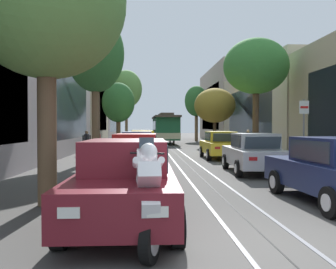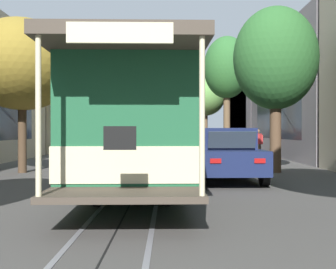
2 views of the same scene
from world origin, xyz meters
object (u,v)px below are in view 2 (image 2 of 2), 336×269
street_tree_kerb_right_near (113,90)px  street_tree_kerb_right_mid (22,65)px  parked_car_beige_fifth_left (206,147)px  fire_hydrant (118,142)px  parked_car_red_second_left (187,139)px  parked_car_yellow_fourth_left (195,143)px  parked_car_silver_second_right (131,140)px  parked_car_navy_sixth_left (224,154)px  street_tree_kerb_left_second (227,68)px  parked_car_navy_near_right (133,139)px  pedestrian_on_left_pavement (258,142)px  pedestrian_on_right_pavement (57,142)px  street_sign_post (113,128)px  motorcycle_with_rider (180,137)px  parked_car_navy_mid_left (192,141)px  street_tree_kerb_left_mid (276,59)px  cable_car_trolley (137,124)px  parked_car_maroon_near_left (184,138)px  street_tree_kerb_right_second (89,72)px  pedestrian_crossing_far (255,141)px  street_tree_kerb_left_near (205,97)px  parked_car_yellow_mid_right (123,142)px

street_tree_kerb_right_near → street_tree_kerb_right_mid: bearing=89.8°
parked_car_beige_fifth_left → fire_hydrant: parked_car_beige_fifth_left is taller
parked_car_red_second_left → parked_car_yellow_fourth_left: same height
parked_car_silver_second_right → parked_car_navy_sixth_left: bearing=102.2°
parked_car_navy_sixth_left → parked_car_silver_second_right: same height
street_tree_kerb_left_second → fire_hydrant: size_ratio=9.47×
parked_car_navy_near_right → pedestrian_on_left_pavement: size_ratio=2.77×
pedestrian_on_right_pavement → street_sign_post: bearing=-96.8°
parked_car_silver_second_right → motorcycle_with_rider: bearing=-116.0°
parked_car_navy_mid_left → street_tree_kerb_left_mid: size_ratio=0.73×
cable_car_trolley → motorcycle_with_rider: 33.08m
street_tree_kerb_right_mid → pedestrian_on_left_pavement: (-10.07, -7.66, -2.98)m
street_tree_kerb_left_second → pedestrian_on_left_pavement: size_ratio=4.98×
street_tree_kerb_left_mid → fire_hydrant: 27.28m
motorcycle_with_rider → pedestrian_on_right_pavement: bearing=70.0°
parked_car_maroon_near_left → street_tree_kerb_left_second: bearing=100.6°
parked_car_red_second_left → street_tree_kerb_left_second: bearing=109.8°
parked_car_maroon_near_left → street_tree_kerb_right_second: street_tree_kerb_right_second is taller
parked_car_navy_sixth_left → cable_car_trolley: cable_car_trolley is taller
parked_car_navy_mid_left → street_tree_kerb_right_near: 13.08m
street_tree_kerb_right_mid → motorcycle_with_rider: street_tree_kerb_right_mid is taller
fire_hydrant → pedestrian_on_right_pavement: bearing=85.7°
parked_car_navy_sixth_left → street_tree_kerb_right_near: street_tree_kerb_right_near is taller
pedestrian_on_left_pavement → fire_hydrant: 20.45m
street_tree_kerb_left_second → street_tree_kerb_right_second: bearing=6.1°
parked_car_red_second_left → street_tree_kerb_left_second: street_tree_kerb_left_second is taller
parked_car_beige_fifth_left → street_tree_kerb_left_second: size_ratio=0.56×
motorcycle_with_rider → pedestrian_crossing_far: motorcycle_with_rider is taller
parked_car_beige_fifth_left → fire_hydrant: size_ratio=5.26×
parked_car_navy_near_right → parked_car_silver_second_right: bearing=92.5°
parked_car_yellow_fourth_left → street_sign_post: 13.18m
street_tree_kerb_right_second → street_tree_kerb_right_mid: (0.03, 12.87, -1.49)m
street_tree_kerb_right_near → pedestrian_on_left_pavement: street_tree_kerb_right_near is taller
parked_car_navy_mid_left → street_tree_kerb_left_second: street_tree_kerb_left_second is taller
pedestrian_crossing_far → fire_hydrant: (9.94, -15.77, -0.47)m
parked_car_yellow_fourth_left → parked_car_navy_sixth_left: same height
parked_car_maroon_near_left → street_tree_kerb_left_near: bearing=138.6°
parked_car_red_second_left → pedestrian_crossing_far: bearing=108.6°
parked_car_navy_sixth_left → street_tree_kerb_left_mid: street_tree_kerb_left_mid is taller
parked_car_navy_sixth_left → street_sign_post: size_ratio=1.54×
parked_car_navy_mid_left → parked_car_silver_second_right: size_ratio=0.99×
parked_car_yellow_mid_right → street_sign_post: street_sign_post is taller
parked_car_red_second_left → parked_car_navy_near_right: 6.84m
motorcycle_with_rider → fire_hydrant: bearing=22.6°
street_tree_kerb_left_second → parked_car_navy_mid_left: bearing=-22.2°
street_tree_kerb_left_second → street_tree_kerb_right_second: size_ratio=1.13×
street_tree_kerb_left_second → street_tree_kerb_left_mid: street_tree_kerb_left_second is taller
parked_car_silver_second_right → pedestrian_on_right_pavement: bearing=75.0°
parked_car_maroon_near_left → motorcycle_with_rider: bearing=-73.9°
parked_car_navy_mid_left → street_tree_kerb_left_mid: 15.22m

